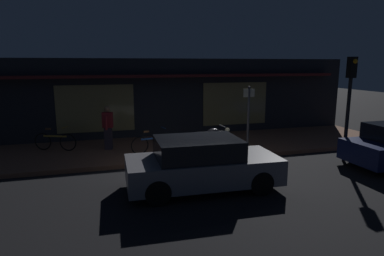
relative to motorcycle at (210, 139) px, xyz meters
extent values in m
plane|color=black|center=(-0.80, -1.69, -0.65)|extent=(60.00, 60.00, 0.00)
cube|color=brown|center=(-0.80, 1.31, -0.57)|extent=(18.00, 4.00, 0.15)
cube|color=black|center=(-0.80, 4.71, 1.15)|extent=(18.00, 2.80, 3.60)
cube|color=olive|center=(-4.00, 3.29, 0.85)|extent=(3.20, 0.04, 2.00)
cube|color=olive|center=(2.40, 3.29, 0.85)|extent=(3.20, 0.04, 2.00)
cube|color=#591919|center=(-0.80, 3.06, 2.20)|extent=(16.20, 0.50, 0.12)
cylinder|color=black|center=(-0.58, -0.02, -0.20)|extent=(0.60, 0.14, 0.60)
cylinder|color=black|center=(0.52, 0.02, -0.20)|extent=(0.60, 0.14, 0.60)
cube|color=black|center=(-0.03, 0.00, 0.08)|extent=(1.11, 0.32, 0.36)
ellipsoid|color=black|center=(0.12, 0.00, 0.28)|extent=(0.45, 0.26, 0.20)
sphere|color=#F9EDB7|center=(0.69, 0.03, 0.28)|extent=(0.18, 0.18, 0.18)
cylinder|color=gray|center=(0.49, 0.02, 0.45)|extent=(0.05, 0.55, 0.03)
torus|color=black|center=(-2.54, 0.37, -0.17)|extent=(0.65, 0.17, 0.66)
torus|color=black|center=(-1.56, 0.57, -0.17)|extent=(0.65, 0.17, 0.66)
cube|color=#1E478C|center=(-2.05, 0.47, 0.05)|extent=(0.89, 0.22, 0.06)
cube|color=brown|center=(-2.30, 0.42, 0.32)|extent=(0.21, 0.12, 0.06)
cylinder|color=#1E478C|center=(-1.64, 0.55, 0.40)|extent=(0.11, 0.42, 0.02)
torus|color=black|center=(-5.98, 2.04, -0.17)|extent=(0.62, 0.30, 0.66)
torus|color=black|center=(-5.06, 1.64, -0.17)|extent=(0.62, 0.30, 0.66)
cube|color=#B78C2D|center=(-5.52, 1.84, 0.05)|extent=(0.84, 0.39, 0.06)
cube|color=brown|center=(-5.75, 1.94, 0.32)|extent=(0.22, 0.15, 0.06)
cylinder|color=#B78C2D|center=(-5.13, 1.67, 0.40)|extent=(0.19, 0.40, 0.02)
cube|color=#28232D|center=(-3.59, 1.45, -0.07)|extent=(0.32, 0.26, 0.85)
cube|color=maroon|center=(-3.59, 1.45, 0.64)|extent=(0.42, 0.31, 0.58)
sphere|color=#8C6647|center=(-3.59, 1.45, 1.06)|extent=(0.22, 0.22, 0.22)
cylinder|color=maroon|center=(-3.53, 1.71, 0.57)|extent=(0.11, 0.11, 0.52)
cylinder|color=maroon|center=(-3.66, 1.20, 0.57)|extent=(0.11, 0.11, 0.52)
cylinder|color=#47474C|center=(1.53, 0.04, 0.70)|extent=(0.09, 0.09, 2.40)
cube|color=beige|center=(1.53, 0.04, 1.65)|extent=(0.44, 0.03, 0.30)
cylinder|color=black|center=(4.31, -1.94, 1.15)|extent=(0.12, 0.12, 3.60)
cube|color=black|center=(4.31, -1.94, 2.60)|extent=(0.24, 0.24, 0.70)
sphere|color=orange|center=(4.31, -2.07, 2.80)|extent=(0.16, 0.16, 0.16)
cylinder|color=black|center=(0.10, -2.34, -0.33)|extent=(0.65, 0.24, 0.64)
cylinder|color=black|center=(0.04, -3.89, -0.33)|extent=(0.65, 0.24, 0.64)
cylinder|color=black|center=(-2.59, -2.23, -0.33)|extent=(0.65, 0.24, 0.64)
cylinder|color=black|center=(-2.66, -3.79, -0.33)|extent=(0.65, 0.24, 0.64)
cube|color=slate|center=(-1.28, -3.06, -0.10)|extent=(4.17, 1.92, 0.68)
cube|color=black|center=(-1.43, -3.06, 0.45)|extent=(2.26, 1.69, 0.64)
cylinder|color=black|center=(4.57, -2.19, -0.33)|extent=(0.64, 0.22, 0.64)
camera|label=1|loc=(-3.97, -11.27, 2.72)|focal=31.09mm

